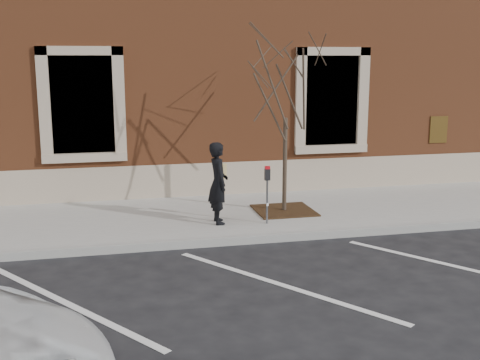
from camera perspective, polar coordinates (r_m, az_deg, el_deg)
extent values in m
plane|color=#28282B|center=(11.46, 0.68, -5.98)|extent=(120.00, 120.00, 0.00)
cube|color=#B6B2AB|center=(13.08, -1.13, -3.42)|extent=(40.00, 3.50, 0.15)
cube|color=#9E9E99|center=(11.39, 0.74, -5.70)|extent=(40.00, 0.12, 0.15)
cube|color=brown|center=(18.56, -5.08, 13.19)|extent=(40.00, 8.50, 8.00)
cube|color=tan|center=(14.67, -2.56, 0.13)|extent=(40.00, 0.06, 0.80)
cube|color=black|center=(14.32, -14.70, 6.96)|extent=(1.40, 0.30, 2.20)
cube|color=tan|center=(14.29, -14.48, 2.11)|extent=(1.90, 0.20, 0.20)
cube|color=black|center=(15.36, 8.46, 7.49)|extent=(1.40, 0.30, 2.20)
cube|color=tan|center=(15.33, 8.56, 2.97)|extent=(1.90, 0.20, 0.20)
imported|color=black|center=(12.07, -2.08, -0.29)|extent=(0.41, 0.61, 1.66)
cylinder|color=#595B60|center=(12.12, 2.58, -2.09)|extent=(0.04, 0.04, 0.89)
cube|color=black|center=(12.00, 2.61, 0.52)|extent=(0.11, 0.08, 0.23)
cube|color=red|center=(11.97, 2.61, 1.19)|extent=(0.10, 0.08, 0.05)
cube|color=white|center=(12.09, 2.63, -2.34)|extent=(0.04, 0.00, 0.06)
cube|color=#3D2913|center=(13.21, 4.21, -2.89)|extent=(1.25, 1.25, 0.03)
cylinder|color=#3E2F26|center=(13.00, 4.27, 1.41)|extent=(0.09, 0.09, 2.04)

